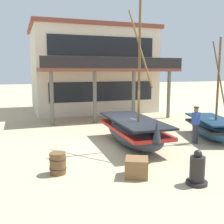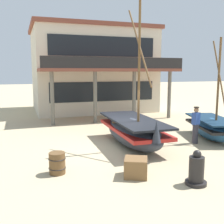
{
  "view_description": "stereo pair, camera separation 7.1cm",
  "coord_description": "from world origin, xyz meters",
  "px_view_note": "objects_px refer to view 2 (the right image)",
  "views": [
    {
      "loc": [
        -4.08,
        -10.62,
        3.28
      ],
      "look_at": [
        0.0,
        1.0,
        1.4
      ],
      "focal_mm": 43.24,
      "sensor_mm": 36.0,
      "label": 1
    },
    {
      "loc": [
        -4.02,
        -10.64,
        3.28
      ],
      "look_at": [
        0.0,
        1.0,
        1.4
      ],
      "focal_mm": 43.24,
      "sensor_mm": 36.0,
      "label": 2
    }
  ],
  "objects_px": {
    "capstan_winch": "(196,171)",
    "cargo_crate": "(136,167)",
    "harbor_building_main": "(92,69)",
    "fishing_boat_near_left": "(212,127)",
    "wooden_barrel": "(57,163)",
    "fishing_boat_centre_large": "(133,131)",
    "fisherman_by_hull": "(196,125)"
  },
  "relations": [
    {
      "from": "harbor_building_main",
      "to": "cargo_crate",
      "type": "bearing_deg",
      "value": -99.69
    },
    {
      "from": "fisherman_by_hull",
      "to": "harbor_building_main",
      "type": "bearing_deg",
      "value": 97.59
    },
    {
      "from": "fishing_boat_near_left",
      "to": "capstan_winch",
      "type": "bearing_deg",
      "value": -133.15
    },
    {
      "from": "fishing_boat_centre_large",
      "to": "cargo_crate",
      "type": "relative_size",
      "value": 8.85
    },
    {
      "from": "harbor_building_main",
      "to": "fishing_boat_near_left",
      "type": "bearing_deg",
      "value": -75.96
    },
    {
      "from": "capstan_winch",
      "to": "harbor_building_main",
      "type": "distance_m",
      "value": 16.37
    },
    {
      "from": "fisherman_by_hull",
      "to": "capstan_winch",
      "type": "relative_size",
      "value": 1.63
    },
    {
      "from": "fisherman_by_hull",
      "to": "wooden_barrel",
      "type": "relative_size",
      "value": 2.41
    },
    {
      "from": "fishing_boat_near_left",
      "to": "wooden_barrel",
      "type": "relative_size",
      "value": 6.84
    },
    {
      "from": "fisherman_by_hull",
      "to": "harbor_building_main",
      "type": "distance_m",
      "value": 12.57
    },
    {
      "from": "fisherman_by_hull",
      "to": "fishing_boat_centre_large",
      "type": "bearing_deg",
      "value": 168.08
    },
    {
      "from": "cargo_crate",
      "to": "harbor_building_main",
      "type": "distance_m",
      "value": 15.46
    },
    {
      "from": "fishing_boat_centre_large",
      "to": "harbor_building_main",
      "type": "bearing_deg",
      "value": 84.08
    },
    {
      "from": "fishing_boat_near_left",
      "to": "wooden_barrel",
      "type": "distance_m",
      "value": 8.08
    },
    {
      "from": "fishing_boat_near_left",
      "to": "fishing_boat_centre_large",
      "type": "relative_size",
      "value": 0.77
    },
    {
      "from": "fishing_boat_centre_large",
      "to": "capstan_winch",
      "type": "height_order",
      "value": "fishing_boat_centre_large"
    },
    {
      "from": "capstan_winch",
      "to": "cargo_crate",
      "type": "bearing_deg",
      "value": 141.43
    },
    {
      "from": "capstan_winch",
      "to": "cargo_crate",
      "type": "xyz_separation_m",
      "value": [
        -1.41,
        1.12,
        -0.12
      ]
    },
    {
      "from": "wooden_barrel",
      "to": "capstan_winch",
      "type": "bearing_deg",
      "value": -30.34
    },
    {
      "from": "fishing_boat_near_left",
      "to": "fisherman_by_hull",
      "type": "relative_size",
      "value": 2.84
    },
    {
      "from": "wooden_barrel",
      "to": "fishing_boat_centre_large",
      "type": "bearing_deg",
      "value": 32.09
    },
    {
      "from": "fishing_boat_centre_large",
      "to": "harbor_building_main",
      "type": "relative_size",
      "value": 0.62
    },
    {
      "from": "fisherman_by_hull",
      "to": "harbor_building_main",
      "type": "xyz_separation_m",
      "value": [
        -1.63,
        12.2,
        2.57
      ]
    },
    {
      "from": "fishing_boat_centre_large",
      "to": "wooden_barrel",
      "type": "xyz_separation_m",
      "value": [
        -3.64,
        -2.28,
        -0.32
      ]
    },
    {
      "from": "wooden_barrel",
      "to": "cargo_crate",
      "type": "bearing_deg",
      "value": -24.46
    },
    {
      "from": "cargo_crate",
      "to": "harbor_building_main",
      "type": "relative_size",
      "value": 0.07
    },
    {
      "from": "fisherman_by_hull",
      "to": "capstan_winch",
      "type": "xyz_separation_m",
      "value": [
        -2.77,
        -3.86,
        -0.42
      ]
    },
    {
      "from": "cargo_crate",
      "to": "harbor_building_main",
      "type": "bearing_deg",
      "value": 80.31
    },
    {
      "from": "capstan_winch",
      "to": "harbor_building_main",
      "type": "xyz_separation_m",
      "value": [
        1.14,
        16.06,
        2.98
      ]
    },
    {
      "from": "wooden_barrel",
      "to": "harbor_building_main",
      "type": "height_order",
      "value": "harbor_building_main"
    },
    {
      "from": "fishing_boat_near_left",
      "to": "fisherman_by_hull",
      "type": "bearing_deg",
      "value": -159.59
    },
    {
      "from": "fisherman_by_hull",
      "to": "wooden_barrel",
      "type": "xyz_separation_m",
      "value": [
        -6.47,
        -1.69,
        -0.48
      ]
    }
  ]
}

